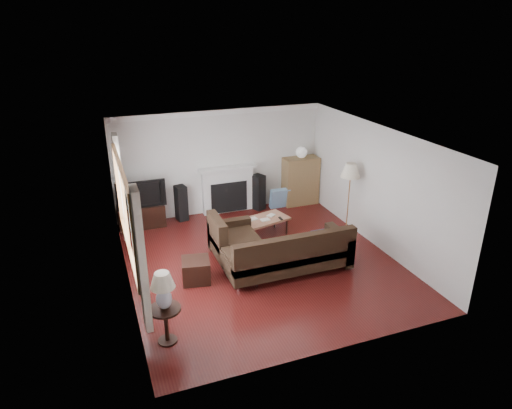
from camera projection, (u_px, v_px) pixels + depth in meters
name	position (u px, v px, depth m)	size (l,w,h in m)	color
room	(262.00, 203.00, 8.45)	(5.10, 5.60, 2.54)	#4A1210
window	(125.00, 210.00, 7.37)	(0.12, 2.74, 1.54)	brown
curtain_near	(142.00, 261.00, 6.12)	(0.10, 0.35, 2.10)	beige
curtain_far	(121.00, 188.00, 8.76)	(0.10, 0.35, 2.10)	beige
fireplace	(228.00, 189.00, 11.04)	(1.40, 0.26, 1.15)	white
tv_stand	(142.00, 216.00, 10.35)	(1.03, 0.46, 0.51)	black
television	(140.00, 193.00, 10.14)	(1.08, 0.14, 0.62)	black
speaker_left	(181.00, 203.00, 10.64)	(0.23, 0.28, 0.84)	black
speaker_right	(258.00, 192.00, 11.24)	(0.24, 0.29, 0.88)	black
bookshelf	(300.00, 181.00, 11.53)	(0.88, 0.42, 1.21)	olive
globe_lamp	(302.00, 152.00, 11.24)	(0.28, 0.28, 0.28)	white
sectional_sofa	(287.00, 251.00, 8.46)	(2.57, 1.87, 0.83)	black
coffee_table	(264.00, 227.00, 9.91)	(1.07, 0.58, 0.42)	#9D664B
footstool	(196.00, 270.00, 8.22)	(0.49, 0.49, 0.42)	black
floor_lamp	(348.00, 199.00, 9.81)	(0.42, 0.42, 1.61)	#C48244
side_table	(166.00, 325.00, 6.63)	(0.47, 0.47, 0.58)	black
table_lamp	(163.00, 291.00, 6.41)	(0.35, 0.35, 0.57)	silver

